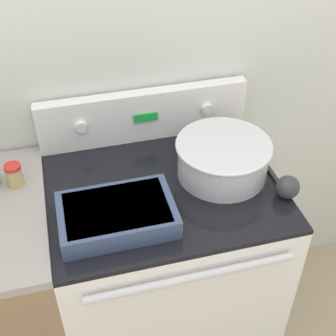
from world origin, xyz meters
TOP-DOWN VIEW (x-y plane):
  - kitchen_wall at (0.00, 0.67)m, footprint 8.00×0.05m
  - stove_range at (0.00, 0.32)m, footprint 0.79×0.67m
  - control_panel at (0.00, 0.61)m, footprint 0.79×0.07m
  - mixing_bowl at (0.21, 0.33)m, footprint 0.33×0.33m
  - casserole_dish at (-0.18, 0.19)m, footprint 0.36×0.24m
  - ladle at (0.38, 0.18)m, footprint 0.08×0.32m
  - spice_jar_red_cap at (-0.48, 0.44)m, footprint 0.06×0.06m

SIDE VIEW (x-z plane):
  - stove_range at x=0.00m, z-range 0.00..0.96m
  - ladle at x=0.38m, z-range 0.95..1.03m
  - casserole_dish at x=-0.18m, z-range 0.96..1.03m
  - spice_jar_red_cap at x=-0.48m, z-range 0.97..1.05m
  - mixing_bowl at x=0.21m, z-range 0.97..1.10m
  - control_panel at x=0.00m, z-range 0.96..1.16m
  - kitchen_wall at x=0.00m, z-range 0.00..2.50m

